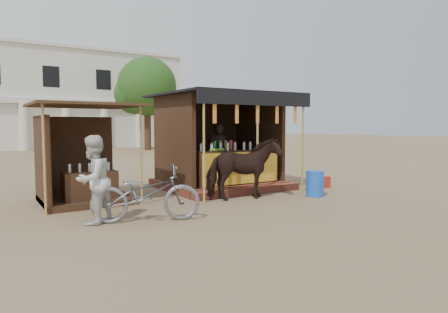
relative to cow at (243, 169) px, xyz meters
The scene contains 11 objects.
ground 1.65m from the cow, 107.65° to the right, with size 120.00×120.00×0.00m, color #846B4C.
main_stall 2.06m from the cow, 74.12° to the left, with size 3.60×3.61×2.78m.
secondary_stall 4.06m from the cow, 152.87° to the left, with size 2.40×2.40×2.38m.
cow is the anchor object (origin of this frame).
motorbike 3.05m from the cow, 163.43° to the right, with size 0.73×2.09×1.10m, color gray.
bystander 3.86m from the cow, behind, with size 0.82×0.64×1.69m, color silver.
blue_barrel 2.03m from the cow, 17.90° to the right, with size 0.46×0.46×0.68m, color blue.
red_crate 3.27m from the cow, ahead, with size 0.36×0.38×0.34m, color maroon.
cooler 1.88m from the cow, 38.42° to the left, with size 0.65×0.46×0.46m.
background_building 28.84m from the cow, 94.89° to the left, with size 26.00×7.45×8.18m.
tree 21.78m from the cow, 75.50° to the left, with size 4.50×4.40×7.00m.
Camera 1 is at (-5.28, -6.78, 1.88)m, focal length 32.00 mm.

